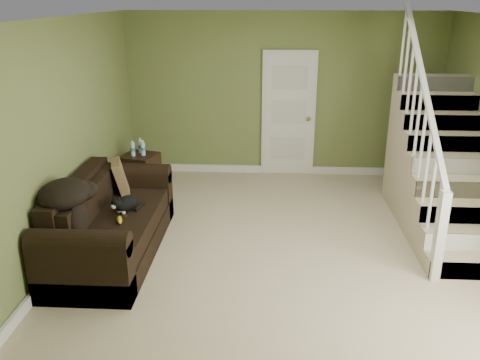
# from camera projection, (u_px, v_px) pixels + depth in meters

# --- Properties ---
(floor) EXTENTS (5.00, 5.50, 0.01)m
(floor) POSITION_uv_depth(u_px,v_px,m) (284.00, 248.00, 6.00)
(floor) COLOR tan
(floor) RESTS_ON ground
(ceiling) EXTENTS (5.00, 5.50, 0.01)m
(ceiling) POSITION_uv_depth(u_px,v_px,m) (292.00, 18.00, 5.10)
(ceiling) COLOR white
(ceiling) RESTS_ON wall_back
(wall_back) EXTENTS (5.00, 0.04, 2.60)m
(wall_back) POSITION_uv_depth(u_px,v_px,m) (283.00, 96.00, 8.13)
(wall_back) COLOR olive
(wall_back) RESTS_ON floor
(wall_front) EXTENTS (5.00, 0.04, 2.60)m
(wall_front) POSITION_uv_depth(u_px,v_px,m) (302.00, 270.00, 2.97)
(wall_front) COLOR olive
(wall_front) RESTS_ON floor
(wall_left) EXTENTS (0.04, 5.50, 2.60)m
(wall_left) POSITION_uv_depth(u_px,v_px,m) (64.00, 139.00, 5.69)
(wall_left) COLOR olive
(wall_left) RESTS_ON floor
(baseboard_back) EXTENTS (5.00, 0.04, 0.12)m
(baseboard_back) POSITION_uv_depth(u_px,v_px,m) (281.00, 169.00, 8.53)
(baseboard_back) COLOR white
(baseboard_back) RESTS_ON floor
(baseboard_left) EXTENTS (0.04, 5.50, 0.12)m
(baseboard_left) POSITION_uv_depth(u_px,v_px,m) (79.00, 238.00, 6.11)
(baseboard_left) COLOR white
(baseboard_left) RESTS_ON floor
(door) EXTENTS (0.86, 0.12, 2.02)m
(door) POSITION_uv_depth(u_px,v_px,m) (289.00, 114.00, 8.18)
(door) COLOR white
(door) RESTS_ON floor
(staircase) EXTENTS (1.00, 2.51, 2.82)m
(staircase) POSITION_uv_depth(u_px,v_px,m) (438.00, 173.00, 6.57)
(staircase) COLOR tan
(staircase) RESTS_ON floor
(sofa) EXTENTS (0.97, 2.25, 0.89)m
(sofa) POSITION_uv_depth(u_px,v_px,m) (108.00, 226.00, 5.79)
(sofa) COLOR black
(sofa) RESTS_ON floor
(side_table) EXTENTS (0.59, 0.59, 0.80)m
(side_table) POSITION_uv_depth(u_px,v_px,m) (141.00, 172.00, 7.68)
(side_table) COLOR black
(side_table) RESTS_ON floor
(cat) EXTENTS (0.30, 0.50, 0.24)m
(cat) POSITION_uv_depth(u_px,v_px,m) (126.00, 204.00, 5.79)
(cat) COLOR black
(cat) RESTS_ON sofa
(banana) EXTENTS (0.11, 0.20, 0.05)m
(banana) POSITION_uv_depth(u_px,v_px,m) (120.00, 220.00, 5.54)
(banana) COLOR yellow
(banana) RESTS_ON sofa
(throw_pillow) EXTENTS (0.32, 0.46, 0.43)m
(throw_pillow) POSITION_uv_depth(u_px,v_px,m) (120.00, 177.00, 6.36)
(throw_pillow) COLOR #4B341E
(throw_pillow) RESTS_ON sofa
(throw_blanket) EXTENTS (0.60, 0.73, 0.27)m
(throw_blanket) POSITION_uv_depth(u_px,v_px,m) (64.00, 194.00, 5.15)
(throw_blanket) COLOR black
(throw_blanket) RESTS_ON sofa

